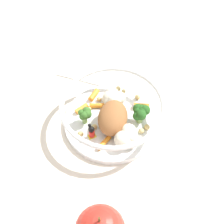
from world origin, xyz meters
The scene contains 3 objects.
ground_plane centered at (0.00, 0.00, 0.00)m, with size 2.40×2.40×0.00m, color silver.
food_container centered at (0.02, 0.00, 0.03)m, with size 0.20×0.20×0.06m.
folded_napkin centered at (-0.09, -0.16, 0.00)m, with size 0.15×0.14×0.01m, color white.
Camera 1 is at (0.30, 0.27, 0.54)m, focal length 52.70 mm.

